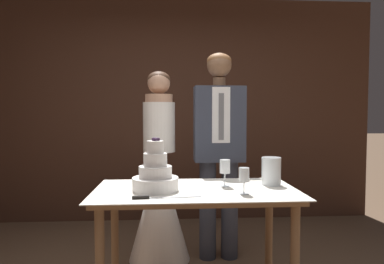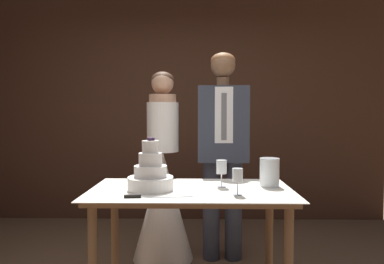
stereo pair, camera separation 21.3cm
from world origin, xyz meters
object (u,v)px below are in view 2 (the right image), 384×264
at_px(wine_glass_middle, 221,168).
at_px(groom, 223,143).
at_px(cake_knife, 145,196).
at_px(wine_glass_near, 237,177).
at_px(cake_table, 191,205).
at_px(hurricane_candle, 269,173).
at_px(bride, 163,191).
at_px(tiered_cake, 151,174).

xyz_separation_m(wine_glass_middle, groom, (0.06, 0.70, 0.11)).
height_order(cake_knife, wine_glass_near, wine_glass_near).
bearing_deg(cake_table, groom, 70.93).
bearing_deg(hurricane_candle, cake_knife, -157.22).
bearing_deg(cake_knife, bride, 84.32).
bearing_deg(cake_table, wine_glass_near, -29.49).
bearing_deg(groom, wine_glass_near, -88.59).
xyz_separation_m(cake_table, tiered_cake, (-0.27, -0.03, 0.21)).
relative_size(cake_table, wine_glass_near, 8.11).
bearing_deg(cake_knife, cake_table, 36.51).
height_order(cake_table, groom, groom).
distance_m(wine_glass_near, groom, 0.94).
bearing_deg(cake_knife, tiered_cake, 83.60).
distance_m(cake_table, bride, 0.82).
bearing_deg(wine_glass_near, wine_glass_middle, 109.27).
xyz_separation_m(hurricane_candle, bride, (-0.80, 0.67, -0.28)).
relative_size(tiered_cake, cake_knife, 0.85).
bearing_deg(tiered_cake, wine_glass_near, -13.72).
bearing_deg(wine_glass_middle, tiered_cake, -168.17).
distance_m(cake_knife, bride, 1.03).
distance_m(hurricane_candle, bride, 1.08).
bearing_deg(cake_table, tiered_cake, -174.03).
bearing_deg(wine_glass_middle, cake_table, -160.99).
bearing_deg(hurricane_candle, groom, 112.19).
distance_m(wine_glass_near, hurricane_candle, 0.36).
bearing_deg(groom, cake_knife, -117.90).
relative_size(cake_knife, bride, 0.24).
xyz_separation_m(cake_knife, wine_glass_near, (0.56, 0.08, 0.11)).
xyz_separation_m(tiered_cake, cake_knife, (-0.00, -0.21, -0.09)).
bearing_deg(wine_glass_near, groom, 91.41).
distance_m(tiered_cake, groom, 0.97).
height_order(cake_table, wine_glass_near, wine_glass_near).
height_order(wine_glass_near, wine_glass_middle, wine_glass_middle).
height_order(bride, groom, groom).
xyz_separation_m(wine_glass_near, bride, (-0.55, 0.93, -0.30)).
height_order(cake_knife, wine_glass_middle, wine_glass_middle).
height_order(cake_table, cake_knife, cake_knife).
height_order(cake_knife, hurricane_candle, hurricane_candle).
bearing_deg(bride, hurricane_candle, -39.84).
xyz_separation_m(tiered_cake, bride, (0.00, 0.79, -0.29)).
bearing_deg(bride, cake_knife, -90.22).
bearing_deg(groom, wine_glass_middle, -94.84).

